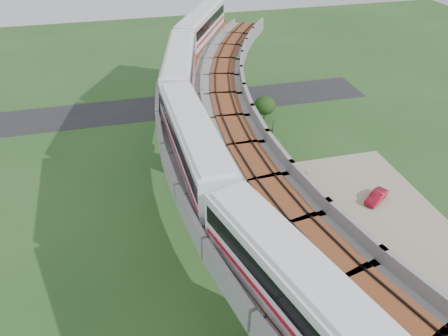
# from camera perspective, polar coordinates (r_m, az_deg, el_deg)

# --- Properties ---
(ground) EXTENTS (160.00, 160.00, 0.00)m
(ground) POSITION_cam_1_polar(r_m,az_deg,el_deg) (41.62, -0.80, -9.60)
(ground) COLOR #264C1E
(ground) RESTS_ON ground
(dirt_lot) EXTENTS (18.00, 26.00, 0.04)m
(dirt_lot) POSITION_cam_1_polar(r_m,az_deg,el_deg) (44.76, 17.71, -7.84)
(dirt_lot) COLOR gray
(dirt_lot) RESTS_ON ground
(asphalt_road) EXTENTS (60.00, 8.00, 0.03)m
(asphalt_road) POSITION_cam_1_polar(r_m,az_deg,el_deg) (66.31, -6.90, 8.05)
(asphalt_road) COLOR #232326
(asphalt_road) RESTS_ON ground
(viaduct) EXTENTS (19.58, 73.98, 11.40)m
(viaduct) POSITION_cam_1_polar(r_m,az_deg,el_deg) (36.92, 4.90, 1.70)
(viaduct) COLOR #99968E
(viaduct) RESTS_ON ground
(metro_train) EXTENTS (12.99, 61.11, 3.64)m
(metro_train) POSITION_cam_1_polar(r_m,az_deg,el_deg) (38.76, -1.86, 8.95)
(metro_train) COLOR white
(metro_train) RESTS_ON ground
(fence) EXTENTS (3.87, 38.73, 1.50)m
(fence) POSITION_cam_1_polar(r_m,az_deg,el_deg) (43.79, 11.79, -6.55)
(fence) COLOR #2D382D
(fence) RESTS_ON ground
(tree_0) EXTENTS (3.01, 3.01, 3.41)m
(tree_0) POSITION_cam_1_polar(r_m,az_deg,el_deg) (61.37, 5.34, 8.13)
(tree_0) COLOR #382314
(tree_0) RESTS_ON ground
(tree_1) EXTENTS (2.69, 2.69, 3.28)m
(tree_1) POSITION_cam_1_polar(r_m,az_deg,el_deg) (54.24, 4.42, 4.53)
(tree_1) COLOR #382314
(tree_1) RESTS_ON ground
(tree_2) EXTENTS (3.04, 3.04, 3.26)m
(tree_2) POSITION_cam_1_polar(r_m,az_deg,el_deg) (48.16, 4.54, 0.12)
(tree_2) COLOR #382314
(tree_2) RESTS_ON ground
(tree_3) EXTENTS (2.34, 2.34, 3.28)m
(tree_3) POSITION_cam_1_polar(r_m,az_deg,el_deg) (40.26, 9.83, -7.63)
(tree_3) COLOR #382314
(tree_3) RESTS_ON ground
(tree_4) EXTENTS (2.18, 2.18, 2.79)m
(tree_4) POSITION_cam_1_polar(r_m,az_deg,el_deg) (36.89, 12.69, -13.78)
(tree_4) COLOR #382314
(tree_4) RESTS_ON ground
(car_white) EXTENTS (1.56, 3.47, 1.16)m
(car_white) POSITION_cam_1_polar(r_m,az_deg,el_deg) (41.45, 18.83, -10.97)
(car_white) COLOR silver
(car_white) RESTS_ON dirt_lot
(car_red) EXTENTS (3.41, 2.82, 1.10)m
(car_red) POSITION_cam_1_polar(r_m,az_deg,el_deg) (48.64, 19.29, -3.56)
(car_red) COLOR maroon
(car_red) RESTS_ON dirt_lot
(car_dark) EXTENTS (4.81, 3.33, 1.29)m
(car_dark) POSITION_cam_1_polar(r_m,az_deg,el_deg) (49.21, 8.81, -1.19)
(car_dark) COLOR black
(car_dark) RESTS_ON dirt_lot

